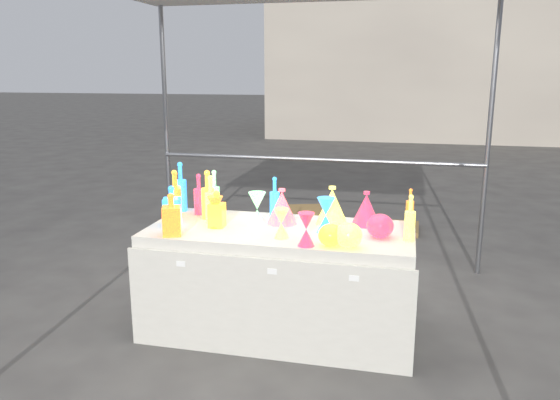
% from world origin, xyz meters
% --- Properties ---
extents(ground, '(80.00, 80.00, 0.00)m').
position_xyz_m(ground, '(0.00, 0.00, 0.00)').
color(ground, '#5E5B57').
rests_on(ground, ground).
extents(display_table, '(1.84, 0.83, 0.75)m').
position_xyz_m(display_table, '(0.00, -0.01, 0.37)').
color(display_table, silver).
rests_on(display_table, ground).
extents(background_building, '(14.00, 6.00, 6.00)m').
position_xyz_m(background_building, '(4.00, 14.00, 3.00)').
color(background_building, '#C1B4A1').
rests_on(background_building, ground).
extents(cardboard_box_closed, '(0.71, 0.60, 0.44)m').
position_xyz_m(cardboard_box_closed, '(-0.19, 1.78, 0.22)').
color(cardboard_box_closed, olive).
rests_on(cardboard_box_closed, ground).
extents(cardboard_box_flat, '(0.73, 0.53, 0.06)m').
position_xyz_m(cardboard_box_flat, '(0.64, 2.75, 0.03)').
color(cardboard_box_flat, olive).
rests_on(cardboard_box_flat, ground).
extents(bottle_0, '(0.10, 0.10, 0.34)m').
position_xyz_m(bottle_0, '(-0.85, 0.20, 0.92)').
color(bottle_0, red).
rests_on(bottle_0, display_table).
extents(bottle_1, '(0.11, 0.11, 0.38)m').
position_xyz_m(bottle_1, '(-0.85, 0.31, 0.94)').
color(bottle_1, '#1A9034').
rests_on(bottle_1, display_table).
extents(bottle_2, '(0.09, 0.09, 0.34)m').
position_xyz_m(bottle_2, '(-0.81, 0.12, 0.92)').
color(bottle_2, gold).
rests_on(bottle_2, display_table).
extents(bottle_3, '(0.09, 0.09, 0.31)m').
position_xyz_m(bottle_3, '(-0.68, 0.24, 0.90)').
color(bottle_3, '#1A2999').
rests_on(bottle_3, display_table).
extents(bottle_4, '(0.10, 0.10, 0.34)m').
position_xyz_m(bottle_4, '(-0.51, 0.03, 0.92)').
color(bottle_4, '#14707D').
rests_on(bottle_4, display_table).
extents(bottle_5, '(0.09, 0.09, 0.35)m').
position_xyz_m(bottle_5, '(-0.54, 0.19, 0.93)').
color(bottle_5, '#CF29AB').
rests_on(bottle_5, display_table).
extents(bottle_6, '(0.11, 0.11, 0.36)m').
position_xyz_m(bottle_6, '(-0.57, 0.14, 0.93)').
color(bottle_6, red).
rests_on(bottle_6, display_table).
extents(bottle_7, '(0.07, 0.07, 0.31)m').
position_xyz_m(bottle_7, '(-0.10, 0.26, 0.90)').
color(bottle_7, '#1A9034').
rests_on(bottle_7, display_table).
extents(decanter_0, '(0.10, 0.10, 0.26)m').
position_xyz_m(decanter_0, '(-0.43, -0.06, 0.88)').
color(decanter_0, red).
rests_on(decanter_0, display_table).
extents(decanter_1, '(0.15, 0.15, 0.28)m').
position_xyz_m(decanter_1, '(-0.65, -0.31, 0.89)').
color(decanter_1, gold).
rests_on(decanter_1, display_table).
extents(decanter_2, '(0.15, 0.15, 0.28)m').
position_xyz_m(decanter_2, '(-0.75, -0.09, 0.89)').
color(decanter_2, '#1A9034').
rests_on(decanter_2, display_table).
extents(hourglass_0, '(0.11, 0.11, 0.22)m').
position_xyz_m(hourglass_0, '(-0.44, -0.06, 0.86)').
color(hourglass_0, gold).
rests_on(hourglass_0, display_table).
extents(hourglass_1, '(0.11, 0.11, 0.21)m').
position_xyz_m(hourglass_1, '(0.24, -0.34, 0.85)').
color(hourglass_1, '#1A2999').
rests_on(hourglass_1, display_table).
extents(hourglass_2, '(0.11, 0.11, 0.19)m').
position_xyz_m(hourglass_2, '(0.06, -0.21, 0.85)').
color(hourglass_2, '#14707D').
rests_on(hourglass_2, display_table).
extents(hourglass_3, '(0.16, 0.16, 0.24)m').
position_xyz_m(hourglass_3, '(-0.16, 0.01, 0.87)').
color(hourglass_3, '#CF29AB').
rests_on(hourglass_3, display_table).
extents(hourglass_5, '(0.15, 0.15, 0.24)m').
position_xyz_m(hourglass_5, '(0.32, -0.02, 0.87)').
color(hourglass_5, '#1A9034').
rests_on(hourglass_5, display_table).
extents(globe_0, '(0.19, 0.19, 0.12)m').
position_xyz_m(globe_0, '(0.39, -0.30, 0.81)').
color(globe_0, red).
rests_on(globe_0, display_table).
extents(globe_1, '(0.23, 0.23, 0.14)m').
position_xyz_m(globe_1, '(0.50, -0.30, 0.82)').
color(globe_1, '#14707D').
rests_on(globe_1, display_table).
extents(globe_3, '(0.20, 0.20, 0.14)m').
position_xyz_m(globe_3, '(0.67, -0.06, 0.82)').
color(globe_3, '#1A2999').
rests_on(globe_3, display_table).
extents(lampshade_0, '(0.27, 0.27, 0.25)m').
position_xyz_m(lampshade_0, '(-0.02, 0.13, 0.88)').
color(lampshade_0, gold).
rests_on(lampshade_0, display_table).
extents(lampshade_2, '(0.26, 0.26, 0.24)m').
position_xyz_m(lampshade_2, '(0.56, 0.23, 0.87)').
color(lampshade_2, '#1A2999').
rests_on(lampshade_2, display_table).
extents(lampshade_3, '(0.29, 0.29, 0.27)m').
position_xyz_m(lampshade_3, '(0.32, 0.22, 0.88)').
color(lampshade_3, '#14707D').
rests_on(lampshade_3, display_table).
extents(bottle_9, '(0.07, 0.07, 0.25)m').
position_xyz_m(bottle_9, '(0.86, 0.36, 0.87)').
color(bottle_9, gold).
rests_on(bottle_9, display_table).
extents(bottle_10, '(0.07, 0.07, 0.25)m').
position_xyz_m(bottle_10, '(0.86, -0.02, 0.88)').
color(bottle_10, '#1A2999').
rests_on(bottle_10, display_table).
extents(bottle_11, '(0.07, 0.07, 0.30)m').
position_xyz_m(bottle_11, '(0.86, -0.09, 0.90)').
color(bottle_11, '#14707D').
rests_on(bottle_11, display_table).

